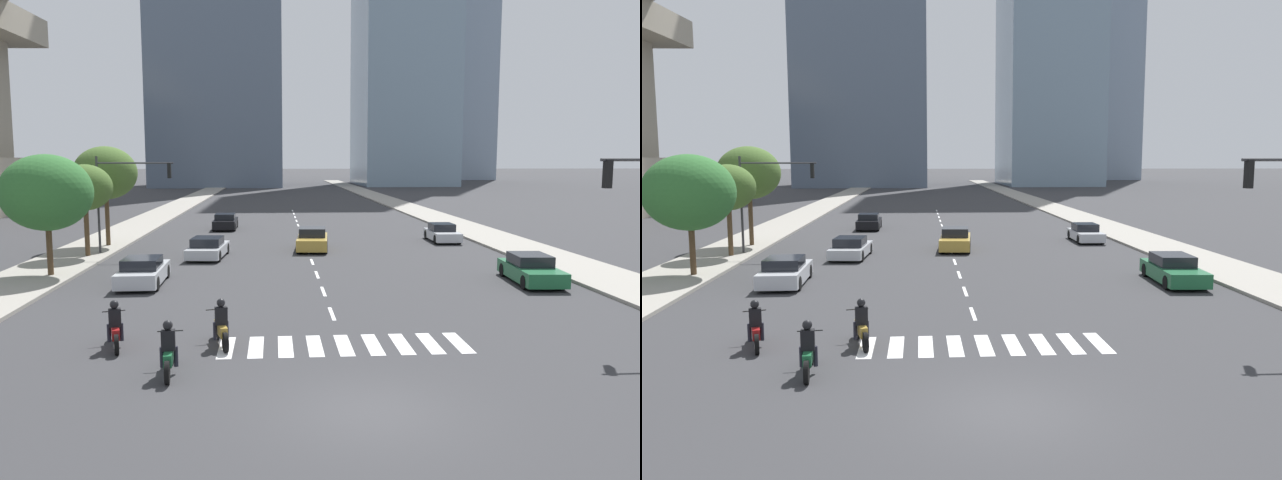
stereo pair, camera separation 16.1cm
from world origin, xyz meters
TOP-DOWN VIEW (x-y plane):
  - ground_plane at (0.00, 0.00)m, footprint 800.00×800.00m
  - sidewalk_east at (13.73, 30.00)m, footprint 4.00×260.00m
  - sidewalk_west at (-13.73, 30.00)m, footprint 4.00×260.00m
  - crosswalk_near at (-0.00, 5.14)m, footprint 7.65×2.25m
  - lane_divider_center at (0.00, 33.14)m, footprint 0.14×50.00m
  - motorcycle_lead at (-4.94, 2.87)m, footprint 0.70×2.19m
  - motorcycle_trailing at (-3.77, 5.40)m, footprint 0.84×2.09m
  - motorcycle_third at (-6.96, 5.41)m, footprint 0.88×2.07m
  - sedan_silver_0 at (9.66, 29.44)m, footprint 1.87×4.28m
  - sedan_green_1 at (9.81, 14.46)m, footprint 2.11×4.80m
  - sedan_gold_2 at (0.32, 25.98)m, footprint 2.26×4.76m
  - sedan_silver_3 at (-5.97, 23.08)m, footprint 2.23×4.68m
  - sedan_black_4 at (-6.10, 38.31)m, footprint 1.86×4.39m
  - sedan_silver_5 at (-8.11, 15.24)m, footprint 1.92×4.55m
  - traffic_signal_far at (-10.85, 24.59)m, footprint 4.77×0.28m
  - street_tree_nearest at (-12.93, 17.31)m, footprint 4.30×4.30m
  - street_tree_second at (-12.93, 23.45)m, footprint 3.12×3.12m
  - street_tree_third at (-12.93, 28.04)m, footprint 4.02×4.02m

SIDE VIEW (x-z plane):
  - ground_plane at x=0.00m, z-range 0.00..0.00m
  - lane_divider_center at x=0.00m, z-range 0.00..0.01m
  - crosswalk_near at x=0.00m, z-range 0.00..0.01m
  - sidewalk_east at x=13.73m, z-range 0.00..0.15m
  - sidewalk_west at x=-13.73m, z-range 0.00..0.15m
  - sedan_silver_3 at x=-5.97m, z-range -0.05..1.18m
  - sedan_silver_0 at x=9.66m, z-range -0.05..1.20m
  - motorcycle_lead at x=-4.94m, z-range -0.16..1.33m
  - motorcycle_trailing at x=-3.77m, z-range -0.16..1.33m
  - motorcycle_third at x=-6.96m, z-range -0.16..1.33m
  - sedan_silver_5 at x=-8.11m, z-range -0.05..1.23m
  - sedan_green_1 at x=9.81m, z-range -0.05..1.26m
  - sedan_black_4 at x=-6.10m, z-range -0.05..1.26m
  - sedan_gold_2 at x=0.32m, z-range -0.06..1.33m
  - street_tree_second at x=-12.93m, z-range 1.44..6.73m
  - traffic_signal_far at x=-10.85m, z-range 1.23..6.98m
  - street_tree_nearest at x=-12.93m, z-range 1.22..7.02m
  - street_tree_third at x=-12.93m, z-range 1.63..8.04m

